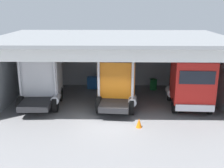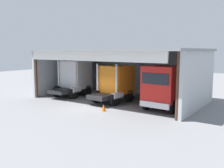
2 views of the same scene
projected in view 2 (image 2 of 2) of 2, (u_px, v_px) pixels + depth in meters
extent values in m
plane|color=slate|center=(92.00, 107.00, 21.10)|extent=(80.00, 80.00, 0.00)
cube|color=#ADB2B7|center=(140.00, 72.00, 27.66)|extent=(15.19, 0.24, 4.70)
cube|color=#ADB2B7|center=(64.00, 72.00, 28.53)|extent=(0.24, 8.45, 4.70)
cube|color=#ADB2B7|center=(199.00, 81.00, 19.92)|extent=(0.24, 8.45, 4.70)
cube|color=gray|center=(116.00, 50.00, 23.45)|extent=(15.79, 9.56, 0.20)
cylinder|color=#4C2D1E|center=(36.00, 75.00, 25.08)|extent=(0.24, 0.24, 4.70)
cylinder|color=#4C2D1E|center=(178.00, 86.00, 16.75)|extent=(0.24, 0.24, 4.70)
cube|color=white|center=(88.00, 55.00, 20.17)|extent=(13.67, 0.12, 0.90)
cube|color=white|center=(76.00, 74.00, 26.46)|extent=(2.71, 2.53, 2.86)
cube|color=black|center=(83.00, 69.00, 27.42)|extent=(2.20, 0.18, 0.86)
cube|color=silver|center=(83.00, 87.00, 27.71)|extent=(2.47, 0.29, 0.44)
cube|color=#232326|center=(65.00, 90.00, 25.23)|extent=(2.10, 3.19, 0.36)
cylinder|color=silver|center=(59.00, 76.00, 25.94)|extent=(0.18, 0.18, 3.17)
cylinder|color=silver|center=(76.00, 77.00, 24.72)|extent=(0.18, 0.18, 3.17)
cylinder|color=silver|center=(76.00, 90.00, 24.85)|extent=(0.62, 1.23, 0.56)
cylinder|color=black|center=(71.00, 89.00, 27.68)|extent=(0.36, 1.13, 1.12)
cylinder|color=black|center=(87.00, 90.00, 26.48)|extent=(0.36, 1.13, 1.12)
cylinder|color=black|center=(57.00, 91.00, 25.85)|extent=(0.36, 1.13, 1.12)
cylinder|color=black|center=(74.00, 93.00, 24.65)|extent=(0.36, 1.13, 1.12)
cube|color=orange|center=(116.00, 79.00, 23.17)|extent=(2.67, 2.64, 2.55)
cube|color=black|center=(124.00, 74.00, 24.06)|extent=(2.11, 0.23, 0.76)
cube|color=silver|center=(124.00, 92.00, 24.32)|extent=(2.36, 0.35, 0.44)
cube|color=#232326|center=(105.00, 96.00, 22.12)|extent=(2.09, 3.04, 0.36)
cylinder|color=silver|center=(97.00, 80.00, 22.82)|extent=(0.18, 0.18, 3.01)
cylinder|color=silver|center=(117.00, 82.00, 21.41)|extent=(0.18, 0.18, 3.01)
cylinder|color=silver|center=(117.00, 96.00, 21.63)|extent=(0.65, 1.24, 0.56)
cylinder|color=black|center=(111.00, 93.00, 24.43)|extent=(0.39, 1.17, 1.14)
cylinder|color=black|center=(129.00, 96.00, 23.06)|extent=(0.39, 1.17, 1.14)
cylinder|color=black|center=(96.00, 96.00, 22.83)|extent=(0.39, 1.17, 1.14)
cylinder|color=black|center=(115.00, 99.00, 21.46)|extent=(0.39, 1.17, 1.14)
cube|color=red|center=(163.00, 84.00, 19.60)|extent=(2.69, 2.65, 2.79)
cube|color=black|center=(155.00, 79.00, 18.52)|extent=(2.19, 0.16, 0.84)
cube|color=silver|center=(154.00, 105.00, 18.76)|extent=(2.45, 0.27, 0.44)
cube|color=#232326|center=(172.00, 98.00, 21.30)|extent=(2.09, 3.56, 0.36)
cylinder|color=silver|center=(184.00, 87.00, 20.06)|extent=(0.18, 0.18, 2.56)
cylinder|color=silver|center=(158.00, 85.00, 21.46)|extent=(0.18, 0.18, 2.56)
cylinder|color=silver|center=(158.00, 96.00, 21.74)|extent=(0.62, 1.22, 0.56)
cylinder|color=black|center=(173.00, 107.00, 18.73)|extent=(0.35, 1.07, 1.06)
cylinder|color=black|center=(146.00, 103.00, 20.10)|extent=(0.35, 1.07, 1.06)
cylinder|color=black|center=(185.00, 102.00, 20.64)|extent=(0.35, 1.07, 1.06)
cylinder|color=black|center=(160.00, 99.00, 22.01)|extent=(0.35, 1.07, 1.06)
cylinder|color=#197233|center=(164.00, 94.00, 24.84)|extent=(0.58, 0.58, 0.90)
cube|color=#1E59A5|center=(122.00, 89.00, 28.03)|extent=(0.90, 0.60, 1.00)
cone|color=orange|center=(104.00, 108.00, 19.65)|extent=(0.36, 0.36, 0.56)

